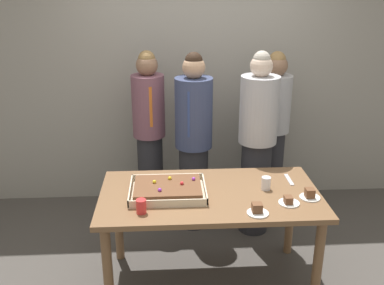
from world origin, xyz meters
The scene contains 14 objects.
ground_plane centered at (0.00, 0.00, 0.00)m, with size 12.00×12.00×0.00m, color #4C4742.
interior_back_panel centered at (0.00, 1.60, 1.50)m, with size 8.00×0.12×3.00m, color #9E998E.
party_table centered at (0.00, 0.00, 0.69)m, with size 1.64×0.88×0.79m.
sheet_cake centered at (-0.32, 0.01, 0.83)m, with size 0.56×0.44×0.10m.
plated_slice_near_left centered at (0.29, -0.32, 0.82)m, with size 0.15×0.15×0.07m.
plated_slice_near_right centered at (0.72, -0.13, 0.82)m, with size 0.15×0.15×0.08m.
plated_slice_far_left centered at (0.54, -0.20, 0.81)m, with size 0.15×0.15×0.06m.
drink_cup_nearest centered at (-0.50, -0.27, 0.84)m, with size 0.07×0.07×0.10m, color red.
drink_cup_middle centered at (0.43, 0.04, 0.84)m, with size 0.07×0.07×0.10m, color white.
cake_server_utensil centered at (0.65, 0.18, 0.80)m, with size 0.03×0.20×0.01m, color silver.
person_serving_front centered at (0.50, 0.76, 0.90)m, with size 0.34×0.34×1.73m.
person_green_shirt_behind centered at (-0.48, 1.10, 0.89)m, with size 0.31×0.31×1.69m.
person_striped_tie_right centered at (-0.07, 0.88, 0.88)m, with size 0.34×0.34×1.70m.
person_far_right_suit centered at (0.74, 1.16, 0.87)m, with size 0.32×0.32×1.66m.
Camera 1 is at (-0.31, -2.91, 2.29)m, focal length 40.82 mm.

